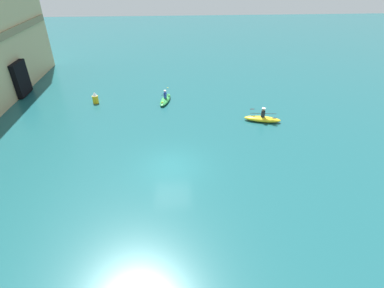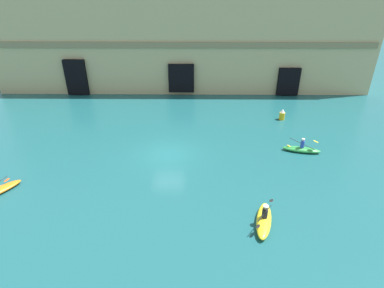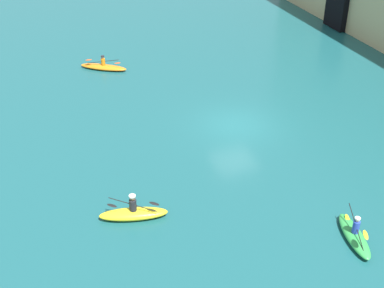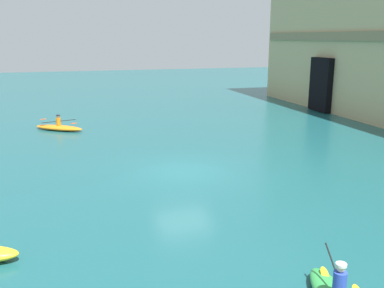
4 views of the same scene
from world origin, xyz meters
TOP-DOWN VIEW (x-y plane):
  - ground_plane at (0.00, 0.00)m, footprint 120.00×120.00m
  - kayak_green at (10.48, 0.52)m, footprint 2.95×1.37m
  - kayak_yellow at (5.88, -7.63)m, footprint 1.53×3.09m
  - marker_buoy at (10.60, 7.06)m, footprint 0.54×0.54m

SIDE VIEW (x-z plane):
  - ground_plane at x=0.00m, z-range 0.00..0.00m
  - kayak_green at x=10.48m, z-range -0.34..0.81m
  - kayak_yellow at x=5.88m, z-range -0.35..0.88m
  - marker_buoy at x=10.60m, z-range -0.04..1.05m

